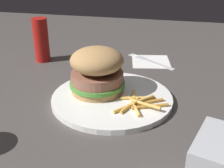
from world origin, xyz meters
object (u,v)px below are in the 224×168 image
Objects in this scene: plate at (112,98)px; fork at (150,60)px; ketchup_bottle at (41,40)px; napkin at (151,61)px; fries_pile at (139,103)px; sandwich at (97,70)px.

fork is (0.26, -0.06, -0.00)m from plate.
plate is 0.33m from ketchup_bottle.
ketchup_bottle reaches higher than fork.
fries_pile is at bearing -179.59° from napkin.
sandwich is at bearing 157.89° from fork.
ketchup_bottle reaches higher than fries_pile.
fries_pile is 0.29m from fork.
ketchup_bottle is at bearing 54.35° from fries_pile.
ketchup_bottle is at bearing 49.84° from sandwich.
fries_pile is at bearing -114.13° from sandwich.
ketchup_bottle reaches higher than plate.
sandwich is at bearing -130.16° from ketchup_bottle.
sandwich is at bearing 65.87° from fries_pile.
plate is at bearing 166.74° from napkin.
plate is 2.45× the size of fries_pile.
fork is 1.17× the size of ketchup_bottle.
fries_pile is (-0.03, -0.06, 0.01)m from plate.
napkin is at bearing -22.45° from sandwich.
napkin is at bearing -13.26° from plate.
fork is at bearing -22.11° from sandwich.
napkin is 0.33m from ketchup_bottle.
sandwich is 0.84× the size of fork.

